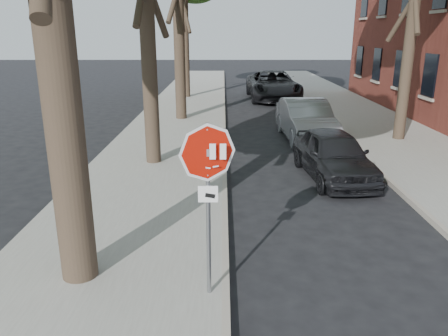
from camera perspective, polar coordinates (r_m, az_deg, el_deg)
The scene contains 9 objects.
ground at distance 6.95m, azimuth 4.11°, elevation -16.68°, with size 120.00×120.00×0.00m, color black.
sidewalk_left at distance 18.26m, azimuth -6.46°, elevation 5.15°, with size 4.00×55.00×0.12m, color gray.
sidewalk_right at distance 19.27m, azimuth 19.64°, elevation 4.89°, with size 4.00×55.00×0.12m, color gray.
curb_left at distance 18.15m, azimuth 0.01°, elevation 5.20°, with size 0.12×55.00×0.13m, color #9E9384.
curb_right at distance 18.68m, azimuth 13.69°, elevation 5.05°, with size 0.12×55.00×0.13m, color #9E9384.
stop_sign at distance 6.04m, azimuth -2.12°, elevation -1.34°, with size 0.76×0.34×2.61m.
car_a at distance 12.34m, azimuth 14.12°, elevation 1.72°, with size 1.58×3.92×1.34m, color black.
car_b at distance 16.64m, azimuth 10.65°, elevation 6.17°, with size 1.58×4.52×1.49m, color gray.
car_d at distance 26.57m, azimuth 6.43°, elevation 10.67°, with size 2.81×6.09×1.69m, color black.
Camera 1 is at (-0.49, -5.74, 3.88)m, focal length 35.00 mm.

